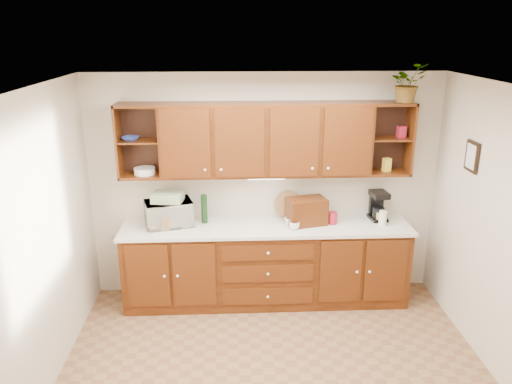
{
  "coord_description": "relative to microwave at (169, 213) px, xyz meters",
  "views": [
    {
      "loc": [
        -0.36,
        -3.73,
        3.05
      ],
      "look_at": [
        -0.13,
        1.15,
        1.43
      ],
      "focal_mm": 35.0,
      "sensor_mm": 36.0,
      "label": 1
    }
  ],
  "objects": [
    {
      "name": "woven_tray",
      "position": [
        1.36,
        0.18,
        -0.13
      ],
      "size": [
        0.33,
        0.12,
        0.32
      ],
      "primitive_type": "cylinder",
      "rotation": [
        1.36,
        0.0,
        -0.13
      ],
      "color": "#9F6D42",
      "rests_on": "countertop"
    },
    {
      "name": "towel_stack",
      "position": [
        0.0,
        0.0,
        0.19
      ],
      "size": [
        0.36,
        0.28,
        0.1
      ],
      "primitive_type": "cube",
      "rotation": [
        0.0,
        0.0,
        -0.14
      ],
      "color": "#E8EF70",
      "rests_on": "microwave"
    },
    {
      "name": "mug_tree",
      "position": [
        1.4,
        -0.11,
        -0.09
      ],
      "size": [
        0.29,
        0.28,
        0.31
      ],
      "rotation": [
        0.0,
        0.0,
        0.36
      ],
      "color": "#331505",
      "rests_on": "countertop"
    },
    {
      "name": "canister_red",
      "position": [
        1.84,
        -0.05,
        -0.07
      ],
      "size": [
        0.11,
        0.11,
        0.14
      ],
      "primitive_type": "cylinder",
      "rotation": [
        0.0,
        0.0,
        0.1
      ],
      "color": "maroon",
      "rests_on": "countertop"
    },
    {
      "name": "bread_box",
      "position": [
        1.54,
        -0.03,
        0.01
      ],
      "size": [
        0.48,
        0.36,
        0.3
      ],
      "primitive_type": "cube",
      "rotation": [
        0.0,
        0.0,
        0.24
      ],
      "color": "#331505",
      "rests_on": "countertop"
    },
    {
      "name": "microwave",
      "position": [
        0.0,
        0.0,
        0.0
      ],
      "size": [
        0.58,
        0.47,
        0.28
      ],
      "primitive_type": "imported",
      "rotation": [
        0.0,
        0.0,
        0.28
      ],
      "color": "beige",
      "rests_on": "countertop"
    },
    {
      "name": "wicker_basket",
      "position": [
        -0.04,
        -0.06,
        -0.07
      ],
      "size": [
        0.33,
        0.33,
        0.15
      ],
      "primitive_type": "cylinder",
      "rotation": [
        0.0,
        0.0,
        0.37
      ],
      "color": "#9F6D42",
      "rests_on": "countertop"
    },
    {
      "name": "ceiling",
      "position": [
        1.09,
        -1.51,
        1.52
      ],
      "size": [
        4.0,
        4.0,
        0.0
      ],
      "primitive_type": "plane",
      "rotation": [
        3.14,
        0.0,
        0.0
      ],
      "color": "white",
      "rests_on": "back_wall"
    },
    {
      "name": "back_wall",
      "position": [
        1.09,
        0.24,
        0.22
      ],
      "size": [
        4.0,
        0.0,
        4.0
      ],
      "primitive_type": "plane",
      "rotation": [
        1.57,
        0.0,
        0.0
      ],
      "color": "beige",
      "rests_on": "floor"
    },
    {
      "name": "wine_bottle",
      "position": [
        0.39,
        0.06,
        0.02
      ],
      "size": [
        0.09,
        0.09,
        0.33
      ],
      "primitive_type": "cylinder",
      "rotation": [
        0.0,
        0.0,
        -0.37
      ],
      "color": "#113312",
      "rests_on": "countertop"
    },
    {
      "name": "base_cabinets",
      "position": [
        1.09,
        -0.06,
        -0.63
      ],
      "size": [
        3.2,
        0.6,
        0.9
      ],
      "primitive_type": "cube",
      "color": "#331505",
      "rests_on": "floor"
    },
    {
      "name": "coffee_maker",
      "position": [
        2.39,
        0.08,
        0.02
      ],
      "size": [
        0.2,
        0.25,
        0.34
      ],
      "rotation": [
        0.0,
        0.0,
        0.12
      ],
      "color": "black",
      "rests_on": "countertop"
    },
    {
      "name": "upper_cabinets",
      "position": [
        1.1,
        0.08,
        0.81
      ],
      "size": [
        3.2,
        0.33,
        0.8
      ],
      "color": "#331505",
      "rests_on": "back_wall"
    },
    {
      "name": "floor",
      "position": [
        1.09,
        -1.51,
        -1.08
      ],
      "size": [
        4.0,
        4.0,
        0.0
      ],
      "primitive_type": "plane",
      "color": "olive",
      "rests_on": "ground"
    },
    {
      "name": "pantry_box_yellow",
      "position": [
        2.44,
        0.05,
        0.51
      ],
      "size": [
        0.1,
        0.09,
        0.15
      ],
      "primitive_type": "cube",
      "rotation": [
        0.0,
        0.0,
        0.32
      ],
      "color": "yellow",
      "rests_on": "upper_cabinets"
    },
    {
      "name": "canister_yellow",
      "position": [
        2.39,
        -0.01,
        -0.08
      ],
      "size": [
        0.11,
        0.11,
        0.11
      ],
      "primitive_type": "cylinder",
      "rotation": [
        0.0,
        0.0,
        -0.28
      ],
      "color": "yellow",
      "rests_on": "countertop"
    },
    {
      "name": "countertop",
      "position": [
        1.09,
        -0.07,
        -0.16
      ],
      "size": [
        3.24,
        0.64,
        0.04
      ],
      "primitive_type": "cube",
      "color": "silver",
      "rests_on": "base_cabinets"
    },
    {
      "name": "undercabinet_light",
      "position": [
        1.09,
        0.03,
        0.39
      ],
      "size": [
        0.4,
        0.05,
        0.02
      ],
      "primitive_type": "cube",
      "color": "white",
      "rests_on": "upper_cabinets"
    },
    {
      "name": "bowl_stack",
      "position": [
        -0.36,
        0.05,
        0.84
      ],
      "size": [
        0.22,
        0.22,
        0.04
      ],
      "primitive_type": "imported",
      "rotation": [
        0.0,
        0.0,
        -0.31
      ],
      "color": "#283C95",
      "rests_on": "upper_cabinets"
    },
    {
      "name": "canister_white",
      "position": [
        2.39,
        -0.12,
        -0.06
      ],
      "size": [
        0.1,
        0.1,
        0.17
      ],
      "primitive_type": "cylinder",
      "rotation": [
        0.0,
        0.0,
        -0.17
      ],
      "color": "white",
      "rests_on": "countertop"
    },
    {
      "name": "plate_stack",
      "position": [
        -0.24,
        0.07,
        0.47
      ],
      "size": [
        0.28,
        0.28,
        0.07
      ],
      "primitive_type": "cylinder",
      "rotation": [
        0.0,
        0.0,
        -0.23
      ],
      "color": "white",
      "rests_on": "upper_cabinets"
    },
    {
      "name": "left_wall",
      "position": [
        -0.91,
        -1.51,
        0.22
      ],
      "size": [
        0.0,
        3.5,
        3.5
      ],
      "primitive_type": "plane",
      "rotation": [
        1.57,
        0.0,
        1.57
      ],
      "color": "beige",
      "rests_on": "floor"
    },
    {
      "name": "pantry_box_red",
      "position": [
        2.57,
        0.06,
        0.88
      ],
      "size": [
        0.1,
        0.09,
        0.13
      ],
      "primitive_type": "cube",
      "rotation": [
        0.0,
        0.0,
        0.15
      ],
      "color": "maroon",
      "rests_on": "upper_cabinets"
    },
    {
      "name": "framed_picture",
      "position": [
        3.07,
        -0.61,
        0.77
      ],
      "size": [
        0.03,
        0.24,
        0.3
      ],
      "primitive_type": "cube",
      "color": "black",
      "rests_on": "right_wall"
    },
    {
      "name": "potted_plant",
      "position": [
        2.58,
        0.02,
        1.42
      ],
      "size": [
        0.45,
        0.42,
        0.41
      ],
      "primitive_type": "imported",
      "rotation": [
        0.0,
        0.0,
        0.32
      ],
      "color": "#999999",
      "rests_on": "upper_cabinets"
    }
  ]
}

